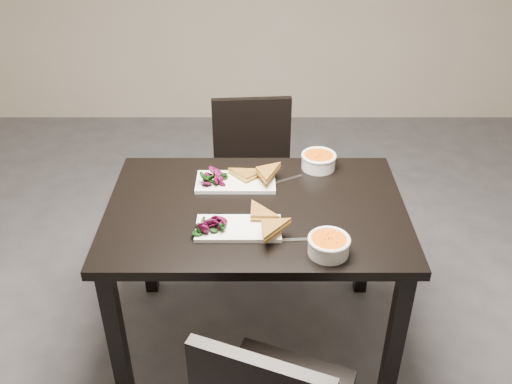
{
  "coord_description": "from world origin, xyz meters",
  "views": [
    {
      "loc": [
        -0.13,
        -1.79,
        2.02
      ],
      "look_at": [
        -0.13,
        0.07,
        0.82
      ],
      "focal_mm": 39.39,
      "sensor_mm": 36.0,
      "label": 1
    }
  ],
  "objects_px": {
    "table": "(256,227)",
    "soup_bowl_far": "(319,160)",
    "plate_near": "(238,228)",
    "plate_far": "(236,182)",
    "chair_far": "(253,170)",
    "soup_bowl_near": "(329,245)"
  },
  "relations": [
    {
      "from": "chair_far",
      "to": "table",
      "type": "bearing_deg",
      "value": -93.12
    },
    {
      "from": "chair_far",
      "to": "plate_far",
      "type": "relative_size",
      "value": 2.53
    },
    {
      "from": "plate_near",
      "to": "soup_bowl_near",
      "type": "relative_size",
      "value": 2.11
    },
    {
      "from": "plate_near",
      "to": "soup_bowl_near",
      "type": "xyz_separation_m",
      "value": [
        0.32,
        -0.14,
        0.03
      ]
    },
    {
      "from": "chair_far",
      "to": "soup_bowl_near",
      "type": "bearing_deg",
      "value": -79.54
    },
    {
      "from": "chair_far",
      "to": "plate_far",
      "type": "distance_m",
      "value": 0.63
    },
    {
      "from": "chair_far",
      "to": "plate_far",
      "type": "bearing_deg",
      "value": -101.47
    },
    {
      "from": "chair_far",
      "to": "soup_bowl_far",
      "type": "xyz_separation_m",
      "value": [
        0.29,
        -0.43,
        0.31
      ]
    },
    {
      "from": "chair_far",
      "to": "soup_bowl_near",
      "type": "height_order",
      "value": "chair_far"
    },
    {
      "from": "table",
      "to": "chair_far",
      "type": "height_order",
      "value": "chair_far"
    },
    {
      "from": "table",
      "to": "soup_bowl_far",
      "type": "distance_m",
      "value": 0.44
    },
    {
      "from": "table",
      "to": "chair_far",
      "type": "bearing_deg",
      "value": 91.16
    },
    {
      "from": "table",
      "to": "soup_bowl_far",
      "type": "bearing_deg",
      "value": 48.14
    },
    {
      "from": "plate_near",
      "to": "plate_far",
      "type": "height_order",
      "value": "same"
    },
    {
      "from": "chair_far",
      "to": "plate_near",
      "type": "bearing_deg",
      "value": -97.53
    },
    {
      "from": "plate_far",
      "to": "chair_far",
      "type": "bearing_deg",
      "value": 82.81
    },
    {
      "from": "soup_bowl_far",
      "to": "soup_bowl_near",
      "type": "bearing_deg",
      "value": -91.95
    },
    {
      "from": "plate_far",
      "to": "soup_bowl_far",
      "type": "bearing_deg",
      "value": 20.39
    },
    {
      "from": "plate_near",
      "to": "plate_far",
      "type": "bearing_deg",
      "value": 93.52
    },
    {
      "from": "table",
      "to": "chair_far",
      "type": "xyz_separation_m",
      "value": [
        -0.02,
        0.74,
        -0.17
      ]
    },
    {
      "from": "chair_far",
      "to": "plate_near",
      "type": "distance_m",
      "value": 0.94
    },
    {
      "from": "chair_far",
      "to": "soup_bowl_far",
      "type": "distance_m",
      "value": 0.6
    }
  ]
}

